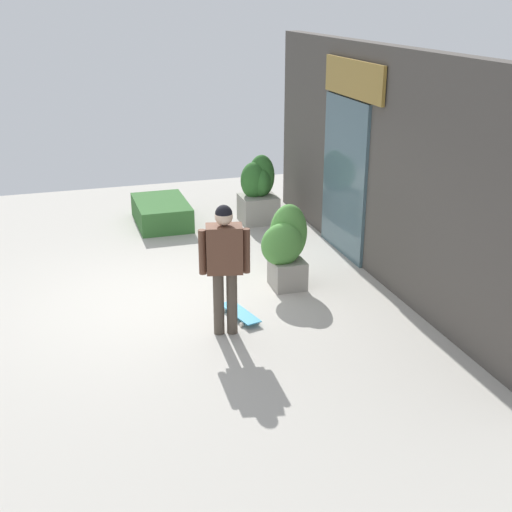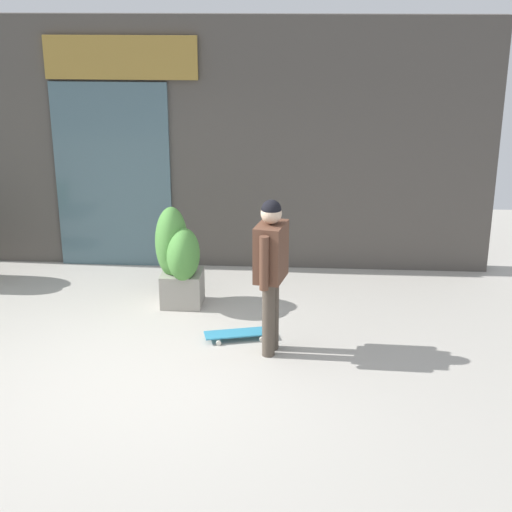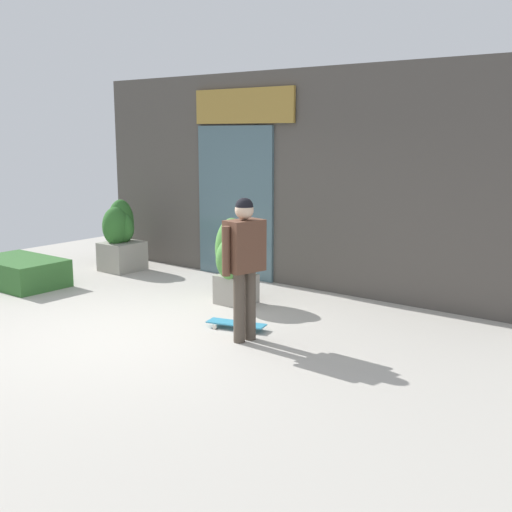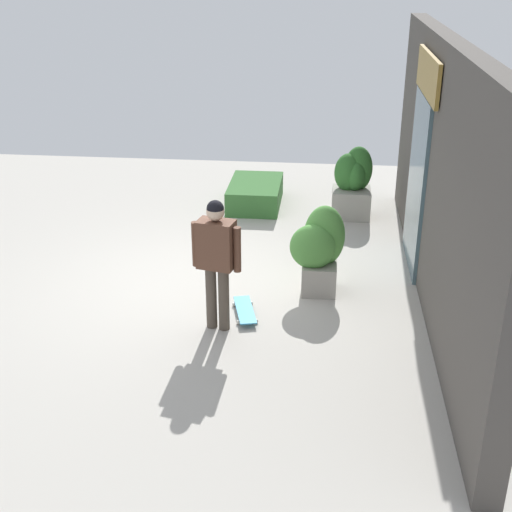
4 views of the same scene
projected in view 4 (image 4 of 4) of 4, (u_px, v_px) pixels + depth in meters
name	position (u px, v px, depth m)	size (l,w,h in m)	color
ground_plane	(196.00, 283.00, 9.35)	(12.00, 12.00, 0.00)	#B2ADA3
building_facade	(440.00, 177.00, 8.43)	(7.78, 0.31, 3.24)	#4C4742
skateboarder	(216.00, 253.00, 7.85)	(0.34, 0.59, 1.63)	#4C4238
skateboard	(245.00, 310.00, 8.52)	(0.75, 0.38, 0.08)	teal
planter_box_left	(353.00, 182.00, 11.53)	(0.67, 0.65, 1.20)	gray
planter_box_right	(319.00, 248.00, 8.92)	(0.54, 0.72, 1.18)	gray
hedge_ledge	(255.00, 194.00, 12.18)	(1.42, 0.90, 0.42)	#33662D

